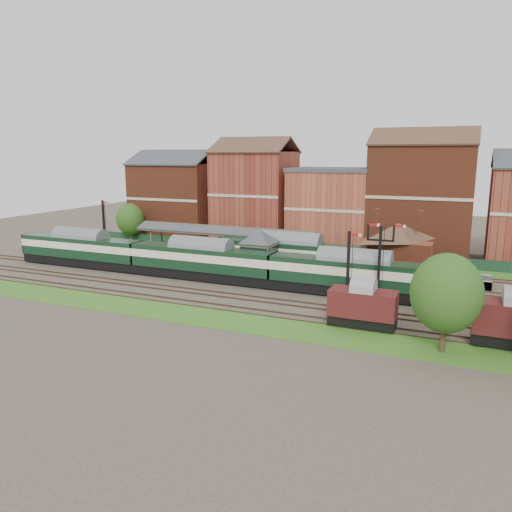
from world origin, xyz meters
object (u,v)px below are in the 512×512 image
at_px(signal_box, 259,252).
at_px(dmu_train, 201,260).
at_px(platform_railcar, 289,254).
at_px(semaphore_bracket, 380,260).
at_px(goods_van_a, 363,305).

xyz_separation_m(signal_box, dmu_train, (-6.05, -3.25, -0.75)).
bearing_deg(platform_railcar, semaphore_bracket, -36.05).
bearing_deg(semaphore_bracket, signal_box, 159.08).
distance_m(signal_box, platform_railcar, 4.26).
bearing_deg(goods_van_a, semaphore_bracket, 88.23).
relative_size(semaphore_bracket, platform_railcar, 0.43).
distance_m(semaphore_bracket, platform_railcar, 15.44).
bearing_deg(semaphore_bracket, goods_van_a, -91.77).
xyz_separation_m(semaphore_bracket, dmu_train, (-21.08, 2.50, -2.19)).
xyz_separation_m(signal_box, platform_railcar, (2.67, 3.25, -0.64)).
xyz_separation_m(dmu_train, platform_railcar, (8.72, 6.50, 0.10)).
height_order(semaphore_bracket, dmu_train, semaphore_bracket).
height_order(semaphore_bracket, goods_van_a, semaphore_bracket).
relative_size(platform_railcar, goods_van_a, 3.35).
relative_size(semaphore_bracket, goods_van_a, 1.44).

